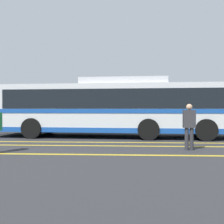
% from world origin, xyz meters
% --- Properties ---
extents(ground_plane, '(220.00, 220.00, 0.00)m').
position_xyz_m(ground_plane, '(0.00, 0.00, 0.00)').
color(ground_plane, '#2D2D30').
extents(lane_strip_0, '(32.27, 0.20, 0.01)m').
position_xyz_m(lane_strip_0, '(-0.37, -2.59, 0.00)').
color(lane_strip_0, gold).
rests_on(lane_strip_0, ground_plane).
extents(lane_strip_1, '(32.27, 0.20, 0.01)m').
position_xyz_m(lane_strip_1, '(-0.37, -3.65, 0.00)').
color(lane_strip_1, gold).
rests_on(lane_strip_1, ground_plane).
extents(lane_strip_2, '(32.27, 0.20, 0.01)m').
position_xyz_m(lane_strip_2, '(-0.37, -5.62, 0.00)').
color(lane_strip_2, gold).
rests_on(lane_strip_2, ground_plane).
extents(curb_strip, '(40.27, 0.36, 0.15)m').
position_xyz_m(curb_strip, '(-0.37, 4.77, 0.07)').
color(curb_strip, '#99999E').
rests_on(curb_strip, ground_plane).
extents(transit_bus, '(12.71, 3.33, 2.99)m').
position_xyz_m(transit_bus, '(-0.36, -0.39, 1.53)').
color(transit_bus, silver).
rests_on(transit_bus, ground_plane).
extents(parked_car_1, '(4.28, 2.08, 1.45)m').
position_xyz_m(parked_car_1, '(-6.32, 3.23, 0.73)').
color(parked_car_1, '#335B33').
rests_on(parked_car_1, ground_plane).
extents(parked_car_2, '(4.11, 1.84, 1.41)m').
position_xyz_m(parked_car_2, '(-1.27, 3.21, 0.71)').
color(parked_car_2, '#4C3823').
rests_on(parked_car_2, ground_plane).
extents(pedestrian_0, '(0.43, 0.23, 1.63)m').
position_xyz_m(pedestrian_0, '(2.58, -4.52, 0.92)').
color(pedestrian_0, '#2D2D33').
rests_on(pedestrian_0, ground_plane).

